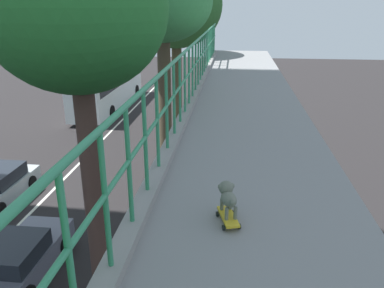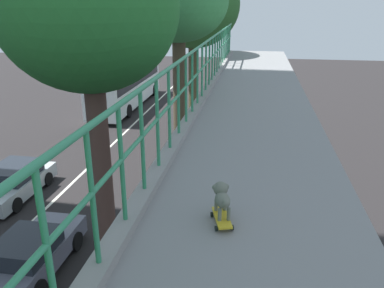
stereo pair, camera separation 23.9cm
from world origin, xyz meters
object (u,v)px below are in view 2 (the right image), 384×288
object	(u,v)px
toy_skateboard	(222,218)
small_dog	(222,196)
city_bus	(127,84)
car_silver_sixth	(13,182)
car_grey_fifth	(32,254)

from	to	relation	value
toy_skateboard	small_dog	world-z (taller)	small_dog
city_bus	small_dog	distance (m)	27.81
car_silver_sixth	small_dog	world-z (taller)	small_dog
toy_skateboard	car_grey_fifth	bearing A→B (deg)	137.89
car_silver_sixth	toy_skateboard	distance (m)	14.94
car_grey_fifth	city_bus	size ratio (longest dim) A/B	0.35
small_dog	city_bus	bearing A→B (deg)	110.96
car_grey_fifth	city_bus	distance (m)	20.52
car_grey_fifth	car_silver_sixth	world-z (taller)	car_grey_fifth
city_bus	toy_skateboard	size ratio (longest dim) A/B	27.66
city_bus	small_dog	bearing A→B (deg)	-69.04
small_dog	car_grey_fifth	bearing A→B (deg)	138.17
toy_skateboard	car_silver_sixth	bearing A→B (deg)	134.04
car_grey_fifth	car_silver_sixth	size ratio (longest dim) A/B	0.98
car_grey_fifth	city_bus	world-z (taller)	city_bus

